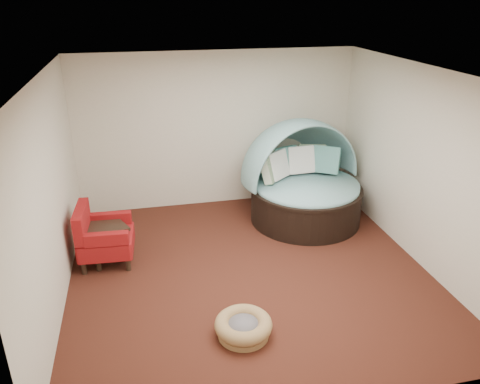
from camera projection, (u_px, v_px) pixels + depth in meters
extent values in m
plane|color=#4C2315|center=(249.00, 271.00, 6.73)|extent=(5.00, 5.00, 0.00)
plane|color=beige|center=(217.00, 130.00, 8.41)|extent=(5.00, 0.00, 5.00)
plane|color=beige|center=(321.00, 289.00, 3.93)|extent=(5.00, 0.00, 5.00)
plane|color=beige|center=(50.00, 198.00, 5.67)|extent=(0.00, 5.00, 5.00)
plane|color=beige|center=(420.00, 167.00, 6.67)|extent=(0.00, 5.00, 5.00)
plane|color=white|center=(251.00, 73.00, 5.62)|extent=(5.00, 5.00, 0.00)
cylinder|color=black|center=(305.00, 205.00, 8.13)|extent=(2.24, 2.24, 0.58)
cylinder|color=black|center=(306.00, 188.00, 8.01)|extent=(2.27, 2.27, 0.05)
cylinder|color=#9ACED9|center=(307.00, 186.00, 7.99)|extent=(2.12, 2.12, 0.13)
cube|color=#305D37|center=(270.00, 167.00, 7.94)|extent=(0.49, 0.55, 0.50)
cube|color=white|center=(277.00, 165.00, 8.04)|extent=(0.55, 0.52, 0.50)
cube|color=#60A7A0|center=(285.00, 161.00, 8.25)|extent=(0.55, 0.43, 0.50)
cube|color=white|center=(301.00, 160.00, 8.29)|extent=(0.50, 0.30, 0.50)
cube|color=#305D37|center=(312.00, 158.00, 8.39)|extent=(0.54, 0.39, 0.50)
cube|color=#60A7A0|center=(326.00, 160.00, 8.30)|extent=(0.55, 0.49, 0.50)
cylinder|color=olive|center=(243.00, 333.00, 5.47)|extent=(0.76, 0.76, 0.07)
torus|color=olive|center=(243.00, 325.00, 5.42)|extent=(0.86, 0.86, 0.17)
cylinder|color=#615C61|center=(243.00, 326.00, 5.43)|extent=(0.51, 0.51, 0.10)
cylinder|color=black|center=(84.00, 268.00, 6.63)|extent=(0.08, 0.08, 0.18)
cylinder|color=black|center=(90.00, 247.00, 7.19)|extent=(0.08, 0.08, 0.18)
cylinder|color=black|center=(128.00, 265.00, 6.72)|extent=(0.08, 0.08, 0.18)
cylinder|color=black|center=(131.00, 244.00, 7.27)|extent=(0.08, 0.08, 0.18)
cube|color=#98001A|center=(107.00, 242.00, 6.86)|extent=(0.81, 0.81, 0.27)
cube|color=#98001A|center=(82.00, 222.00, 6.68)|extent=(0.19, 0.78, 0.45)
cube|color=#98001A|center=(106.00, 239.00, 6.48)|extent=(0.62, 0.16, 0.18)
cube|color=#98001A|center=(111.00, 218.00, 7.08)|extent=(0.62, 0.16, 0.18)
cube|color=black|center=(104.00, 227.00, 6.83)|extent=(0.76, 0.76, 0.05)
cube|color=black|center=(107.00, 251.00, 6.99)|extent=(0.67, 0.67, 0.03)
cube|color=black|center=(97.00, 255.00, 6.65)|extent=(0.08, 0.08, 0.51)
cube|color=black|center=(85.00, 242.00, 6.98)|extent=(0.08, 0.08, 0.51)
cube|color=black|center=(127.00, 245.00, 6.90)|extent=(0.08, 0.08, 0.51)
cube|color=black|center=(114.00, 234.00, 7.24)|extent=(0.08, 0.08, 0.51)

